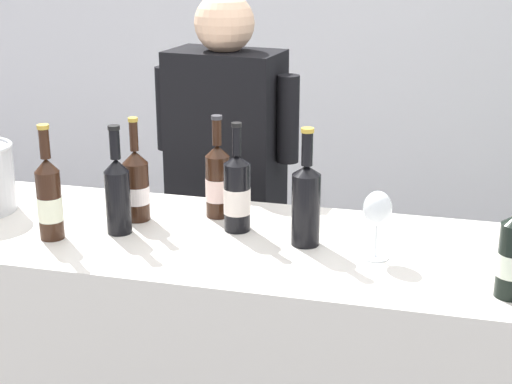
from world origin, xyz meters
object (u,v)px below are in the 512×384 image
(wine_bottle_2, at_px, (118,192))
(wine_glass, at_px, (377,211))
(wine_bottle_1, at_px, (237,193))
(wine_bottle_4, at_px, (49,198))
(wine_bottle_3, at_px, (306,202))
(person_server, at_px, (227,218))
(wine_bottle_5, at_px, (218,181))
(wine_bottle_6, at_px, (136,185))

(wine_bottle_2, relative_size, wine_glass, 1.70)
(wine_bottle_1, bearing_deg, wine_glass, -14.25)
(wine_bottle_4, bearing_deg, wine_bottle_2, 27.66)
(wine_bottle_4, bearing_deg, wine_bottle_3, 10.84)
(wine_bottle_1, xyz_separation_m, person_server, (-0.21, 0.60, -0.32))
(wine_bottle_4, distance_m, wine_bottle_5, 0.51)
(person_server, bearing_deg, wine_bottle_3, -56.73)
(wine_bottle_2, bearing_deg, wine_glass, 0.01)
(wine_bottle_6, xyz_separation_m, wine_glass, (0.75, -0.12, 0.02))
(wine_bottle_6, bearing_deg, wine_bottle_5, 21.55)
(wine_bottle_6, relative_size, person_server, 0.19)
(wine_bottle_4, height_order, person_server, person_server)
(wine_bottle_2, relative_size, wine_bottle_3, 0.96)
(wine_glass, bearing_deg, wine_bottle_6, 171.19)
(wine_bottle_4, bearing_deg, wine_glass, 5.55)
(wine_bottle_2, xyz_separation_m, wine_bottle_6, (0.01, 0.12, -0.01))
(wine_bottle_1, bearing_deg, wine_bottle_5, 132.25)
(wine_bottle_1, xyz_separation_m, wine_bottle_2, (-0.33, -0.11, 0.01))
(wine_bottle_4, height_order, wine_bottle_5, wine_bottle_4)
(wine_bottle_3, height_order, wine_bottle_6, wine_bottle_3)
(wine_bottle_3, height_order, person_server, person_server)
(wine_bottle_1, height_order, wine_bottle_6, wine_bottle_1)
(wine_bottle_2, bearing_deg, wine_bottle_6, 85.52)
(wine_bottle_6, xyz_separation_m, person_server, (0.11, 0.59, -0.31))
(wine_bottle_4, distance_m, wine_glass, 0.93)
(wine_bottle_3, bearing_deg, wine_bottle_4, -169.16)
(wine_bottle_3, distance_m, wine_glass, 0.21)
(wine_glass, bearing_deg, wine_bottle_5, 158.01)
(wine_bottle_4, relative_size, wine_glass, 1.77)
(wine_glass, bearing_deg, wine_bottle_2, -179.99)
(wine_bottle_5, bearing_deg, wine_bottle_2, -139.31)
(wine_bottle_3, distance_m, wine_bottle_4, 0.74)
(wine_bottle_4, xyz_separation_m, wine_bottle_6, (0.18, 0.21, -0.01))
(wine_bottle_2, relative_size, wine_bottle_6, 1.01)
(wine_bottle_1, xyz_separation_m, wine_bottle_5, (-0.09, 0.10, 0.00))
(person_server, bearing_deg, wine_bottle_4, -110.15)
(wine_bottle_4, distance_m, person_server, 0.91)
(wine_bottle_6, bearing_deg, wine_bottle_3, -7.10)
(wine_bottle_1, height_order, person_server, person_server)
(wine_bottle_2, xyz_separation_m, wine_bottle_5, (0.24, 0.21, -0.01))
(wine_glass, bearing_deg, wine_bottle_4, -174.45)
(wine_bottle_2, height_order, wine_glass, wine_bottle_2)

